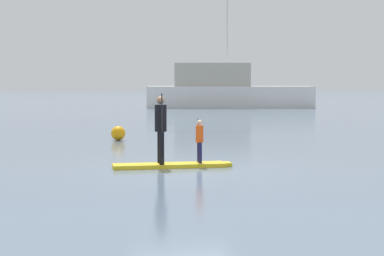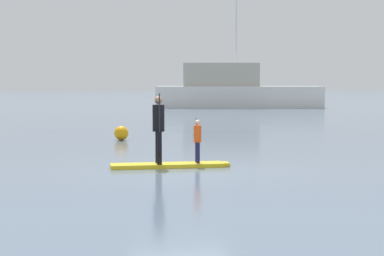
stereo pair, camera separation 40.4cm
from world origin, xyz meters
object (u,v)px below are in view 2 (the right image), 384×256
paddleboard_near (170,165)px  paddler_child_solo (197,139)px  paddler_adult (159,125)px  mooring_buoy_mid (121,133)px  fishing_boat_white_large (234,91)px

paddleboard_near → paddler_child_solo: (0.71, -0.03, 0.66)m
paddler_adult → mooring_buoy_mid: (-0.01, 7.59, -0.81)m
paddler_adult → paddler_child_solo: size_ratio=1.59×
paddler_child_solo → mooring_buoy_mid: bearing=97.5°
fishing_boat_white_large → paddler_child_solo: bearing=-108.5°
mooring_buoy_mid → paddler_adult: bearing=-89.9°
fishing_boat_white_large → mooring_buoy_mid: bearing=-115.1°
paddler_adult → fishing_boat_white_large: size_ratio=0.13×
paddler_child_solo → fishing_boat_white_large: bearing=71.5°
mooring_buoy_mid → paddleboard_near: bearing=-87.8°
paddler_adult → fishing_boat_white_large: bearing=70.0°
mooring_buoy_mid → paddler_child_solo: bearing=-82.5°
paddleboard_near → mooring_buoy_mid: (-0.30, 7.60, 0.21)m
paddler_child_solo → paddleboard_near: bearing=177.2°
paddleboard_near → fishing_boat_white_large: (11.98, 33.75, 1.32)m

